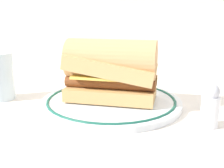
{
  "coord_description": "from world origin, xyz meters",
  "views": [
    {
      "loc": [
        0.16,
        -0.54,
        0.2
      ],
      "look_at": [
        -0.02,
        0.0,
        0.04
      ],
      "focal_mm": 45.2,
      "sensor_mm": 36.0,
      "label": 1
    }
  ],
  "objects_px": {
    "drinking_glass": "(1,80)",
    "sausage_sandwich": "(112,69)",
    "plate": "(112,101)",
    "salt_shaker": "(210,106)"
  },
  "relations": [
    {
      "from": "drinking_glass",
      "to": "sausage_sandwich",
      "type": "bearing_deg",
      "value": 9.62
    },
    {
      "from": "plate",
      "to": "salt_shaker",
      "type": "bearing_deg",
      "value": -17.16
    },
    {
      "from": "plate",
      "to": "sausage_sandwich",
      "type": "xyz_separation_m",
      "value": [
        -0.0,
        -0.0,
        0.07
      ]
    },
    {
      "from": "plate",
      "to": "salt_shaker",
      "type": "height_order",
      "value": "salt_shaker"
    },
    {
      "from": "sausage_sandwich",
      "to": "drinking_glass",
      "type": "bearing_deg",
      "value": -175.83
    },
    {
      "from": "plate",
      "to": "drinking_glass",
      "type": "height_order",
      "value": "drinking_glass"
    },
    {
      "from": "plate",
      "to": "sausage_sandwich",
      "type": "relative_size",
      "value": 1.53
    },
    {
      "from": "plate",
      "to": "drinking_glass",
      "type": "distance_m",
      "value": 0.26
    },
    {
      "from": "plate",
      "to": "drinking_glass",
      "type": "relative_size",
      "value": 2.82
    },
    {
      "from": "plate",
      "to": "sausage_sandwich",
      "type": "height_order",
      "value": "sausage_sandwich"
    }
  ]
}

